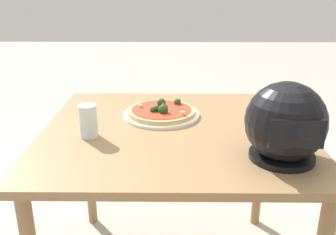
{
  "coord_description": "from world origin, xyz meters",
  "views": [
    {
      "loc": [
        0.01,
        1.41,
        1.33
      ],
      "look_at": [
        0.03,
        -0.07,
        0.78
      ],
      "focal_mm": 39.93,
      "sensor_mm": 36.0,
      "label": 1
    }
  ],
  "objects": [
    {
      "name": "pizza",
      "position": [
        0.06,
        -0.15,
        0.79
      ],
      "size": [
        0.3,
        0.3,
        0.06
      ],
      "color": "tan",
      "rests_on": "pizza_plate"
    },
    {
      "name": "motorcycle_helmet",
      "position": [
        -0.36,
        0.27,
        0.89
      ],
      "size": [
        0.27,
        0.27,
        0.27
      ],
      "color": "black",
      "rests_on": "dining_table"
    },
    {
      "name": "dining_table",
      "position": [
        0.0,
        0.0,
        0.67
      ],
      "size": [
        1.06,
        0.98,
        0.76
      ],
      "color": "olive",
      "rests_on": "ground"
    },
    {
      "name": "drinking_glass",
      "position": [
        0.33,
        0.09,
        0.83
      ],
      "size": [
        0.07,
        0.07,
        0.13
      ],
      "primitive_type": "cylinder",
      "color": "silver",
      "rests_on": "dining_table"
    },
    {
      "name": "pizza_plate",
      "position": [
        0.06,
        -0.15,
        0.77
      ],
      "size": [
        0.33,
        0.33,
        0.01
      ],
      "primitive_type": "cylinder",
      "color": "white",
      "rests_on": "dining_table"
    }
  ]
}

